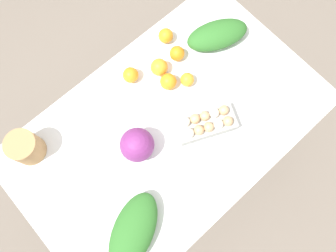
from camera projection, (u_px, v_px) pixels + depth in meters
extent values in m
plane|color=#70665B|center=(168.00, 159.00, 2.21)|extent=(8.00, 8.00, 0.00)
cube|color=silver|center=(168.00, 128.00, 1.48)|extent=(1.40, 0.87, 0.03)
cylinder|color=brown|center=(293.00, 122.00, 1.89)|extent=(0.06, 0.06, 0.75)
cylinder|color=brown|center=(37.00, 174.00, 1.81)|extent=(0.06, 0.06, 0.75)
cylinder|color=brown|center=(204.00, 37.00, 2.05)|extent=(0.06, 0.06, 0.75)
sphere|color=#7A2D75|center=(137.00, 145.00, 1.36)|extent=(0.15, 0.15, 0.15)
cube|color=#A8A8A3|center=(206.00, 124.00, 1.44)|extent=(0.28, 0.21, 0.06)
sphere|color=tan|center=(224.00, 110.00, 1.41)|extent=(0.04, 0.04, 0.04)
sphere|color=white|center=(214.00, 113.00, 1.41)|extent=(0.04, 0.04, 0.04)
sphere|color=tan|center=(205.00, 116.00, 1.40)|extent=(0.04, 0.04, 0.04)
sphere|color=tan|center=(195.00, 119.00, 1.40)|extent=(0.04, 0.04, 0.04)
sphere|color=white|center=(185.00, 122.00, 1.39)|extent=(0.04, 0.04, 0.04)
sphere|color=tan|center=(228.00, 121.00, 1.39)|extent=(0.04, 0.04, 0.04)
sphere|color=white|center=(218.00, 124.00, 1.39)|extent=(0.04, 0.04, 0.04)
sphere|color=tan|center=(209.00, 127.00, 1.39)|extent=(0.04, 0.04, 0.04)
sphere|color=tan|center=(199.00, 130.00, 1.38)|extent=(0.04, 0.04, 0.04)
sphere|color=white|center=(189.00, 133.00, 1.38)|extent=(0.04, 0.04, 0.04)
cylinder|color=#A87F51|center=(26.00, 147.00, 1.37)|extent=(0.13, 0.13, 0.13)
ellipsoid|color=#2D6B28|center=(217.00, 35.00, 1.54)|extent=(0.33, 0.25, 0.10)
ellipsoid|color=#2D6B28|center=(133.00, 231.00, 1.29)|extent=(0.35, 0.29, 0.10)
sphere|color=orange|center=(166.00, 36.00, 1.55)|extent=(0.07, 0.07, 0.07)
sphere|color=orange|center=(177.00, 53.00, 1.53)|extent=(0.07, 0.07, 0.07)
sphere|color=orange|center=(131.00, 75.00, 1.49)|extent=(0.07, 0.07, 0.07)
sphere|color=orange|center=(159.00, 67.00, 1.50)|extent=(0.08, 0.08, 0.08)
sphere|color=orange|center=(187.00, 80.00, 1.49)|extent=(0.06, 0.06, 0.06)
sphere|color=orange|center=(168.00, 82.00, 1.48)|extent=(0.08, 0.08, 0.08)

